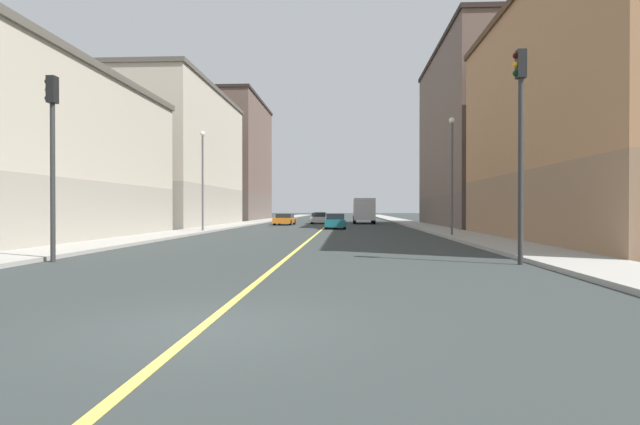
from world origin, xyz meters
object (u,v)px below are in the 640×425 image
at_px(traffic_light_left_near, 520,128).
at_px(car_green, 320,217).
at_px(building_left_mid, 492,138).
at_px(car_teal, 335,221).
at_px(box_truck, 364,210).
at_px(car_orange, 285,219).
at_px(building_right_midblock, 166,158).
at_px(traffic_light_right_near, 52,142).
at_px(street_lamp_left_near, 452,164).
at_px(street_lamp_right_near, 203,171).
at_px(building_right_distant, 226,161).
at_px(car_silver, 319,218).
at_px(building_left_near, 623,116).

relative_size(traffic_light_left_near, car_green, 1.67).
xyz_separation_m(building_left_mid, car_teal, (-15.64, -6.83, -8.29)).
bearing_deg(box_truck, car_orange, -148.07).
xyz_separation_m(car_orange, box_truck, (8.86, 5.52, 0.98)).
bearing_deg(car_orange, building_right_midblock, -164.37).
relative_size(traffic_light_right_near, box_truck, 0.92).
relative_size(street_lamp_left_near, street_lamp_right_near, 0.98).
distance_m(building_right_distant, car_green, 17.89).
height_order(street_lamp_right_near, car_teal, street_lamp_right_near).
bearing_deg(car_orange, building_left_mid, -9.00).
distance_m(car_orange, box_truck, 10.48).
relative_size(street_lamp_right_near, car_green, 1.82).
distance_m(building_right_midblock, street_lamp_left_near, 32.33).
relative_size(building_left_mid, car_silver, 5.16).
height_order(building_left_near, traffic_light_left_near, building_left_near).
distance_m(traffic_light_right_near, car_green, 56.99).
height_order(traffic_light_right_near, car_orange, traffic_light_right_near).
bearing_deg(building_right_distant, car_green, -16.71).
relative_size(car_silver, car_teal, 1.03).
height_order(building_left_mid, street_lamp_right_near, building_left_mid).
xyz_separation_m(building_left_mid, traffic_light_right_near, (-24.45, -35.22, -4.93)).
height_order(building_left_mid, traffic_light_left_near, building_left_mid).
xyz_separation_m(traffic_light_right_near, car_silver, (6.48, 43.77, -3.36)).
bearing_deg(traffic_light_right_near, car_silver, 81.58).
bearing_deg(box_truck, car_teal, -100.92).
bearing_deg(box_truck, building_left_mid, -35.28).
height_order(building_left_near, building_right_midblock, building_right_midblock).
distance_m(street_lamp_right_near, car_teal, 12.96).
height_order(traffic_light_right_near, car_silver, traffic_light_right_near).
height_order(traffic_light_right_near, car_teal, traffic_light_right_near).
xyz_separation_m(building_left_near, building_right_midblock, (-33.51, 24.07, 0.39)).
height_order(building_right_distant, box_truck, building_right_distant).
distance_m(building_right_distant, traffic_light_left_near, 65.97).
xyz_separation_m(building_right_distant, traffic_light_left_near, (24.42, -61.08, -4.92)).
bearing_deg(car_teal, traffic_light_right_near, -107.25).
height_order(building_right_midblock, car_teal, building_right_midblock).
bearing_deg(car_orange, traffic_light_left_near, -72.24).
xyz_separation_m(building_left_near, building_right_distant, (-33.51, 49.90, 2.61)).
bearing_deg(building_right_distant, traffic_light_right_near, -81.57).
distance_m(car_teal, car_orange, 11.77).
distance_m(car_orange, car_green, 18.20).
bearing_deg(car_silver, car_green, 92.40).
distance_m(traffic_light_right_near, street_lamp_left_near, 22.53).
height_order(building_left_near, traffic_light_right_near, building_left_near).
relative_size(car_teal, car_green, 1.08).
height_order(street_lamp_left_near, car_teal, street_lamp_left_near).
relative_size(street_lamp_right_near, car_teal, 1.69).
height_order(street_lamp_right_near, car_silver, street_lamp_right_near).
bearing_deg(street_lamp_right_near, car_green, 79.01).
relative_size(building_right_midblock, box_truck, 3.44).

